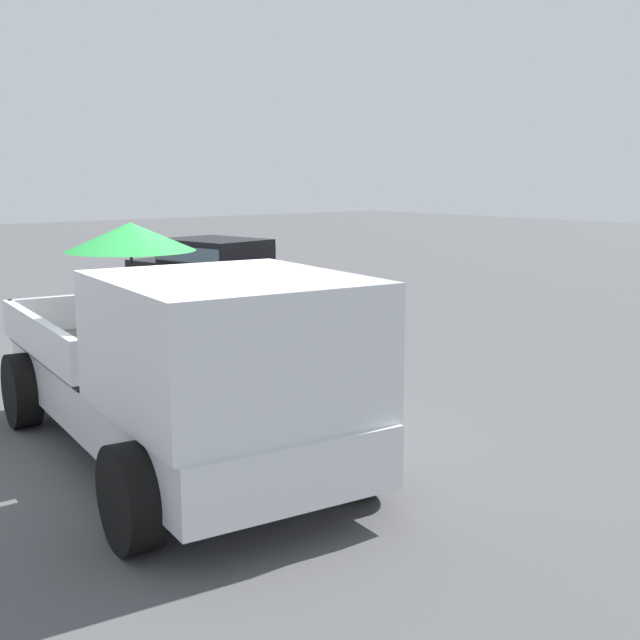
% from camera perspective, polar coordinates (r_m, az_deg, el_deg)
% --- Properties ---
extents(ground_plane, '(80.00, 80.00, 0.00)m').
position_cam_1_polar(ground_plane, '(8.12, -10.47, -9.34)').
color(ground_plane, '#4C4C4F').
extents(pickup_truck_main, '(5.25, 2.77, 2.23)m').
position_cam_1_polar(pickup_truck_main, '(7.44, -9.41, -3.33)').
color(pickup_truck_main, black).
rests_on(pickup_truck_main, ground).
extents(parked_sedan_near, '(4.54, 2.54, 1.33)m').
position_cam_1_polar(parked_sedan_near, '(17.83, -7.22, 3.77)').
color(parked_sedan_near, black).
rests_on(parked_sedan_near, ground).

